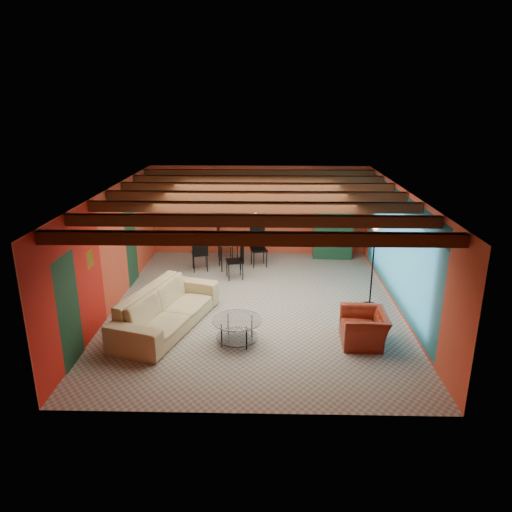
{
  "coord_description": "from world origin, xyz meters",
  "views": [
    {
      "loc": [
        0.26,
        -10.15,
        4.57
      ],
      "look_at": [
        0.0,
        0.2,
        1.15
      ],
      "focal_mm": 33.41,
      "sensor_mm": 36.0,
      "label": 1
    }
  ],
  "objects_px": {
    "potted_plant": "(334,186)",
    "vase": "(229,227)",
    "coffee_table": "(237,331)",
    "dining_table": "(230,249)",
    "armoire": "(332,226)",
    "armchair": "(364,328)",
    "floor_lamp": "(373,265)",
    "sofa": "(167,309)"
  },
  "relations": [
    {
      "from": "floor_lamp",
      "to": "armchair",
      "type": "bearing_deg",
      "value": -105.31
    },
    {
      "from": "dining_table",
      "to": "vase",
      "type": "distance_m",
      "value": 0.65
    },
    {
      "from": "dining_table",
      "to": "potted_plant",
      "type": "distance_m",
      "value": 3.58
    },
    {
      "from": "floor_lamp",
      "to": "sofa",
      "type": "bearing_deg",
      "value": -164.91
    },
    {
      "from": "armchair",
      "to": "armoire",
      "type": "xyz_separation_m",
      "value": [
        0.04,
        5.4,
        0.65
      ]
    },
    {
      "from": "dining_table",
      "to": "armoire",
      "type": "xyz_separation_m",
      "value": [
        3.0,
        1.12,
        0.41
      ]
    },
    {
      "from": "coffee_table",
      "to": "armoire",
      "type": "distance_m",
      "value": 6.06
    },
    {
      "from": "armoire",
      "to": "coffee_table",
      "type": "bearing_deg",
      "value": -111.85
    },
    {
      "from": "sofa",
      "to": "dining_table",
      "type": "relative_size",
      "value": 1.33
    },
    {
      "from": "floor_lamp",
      "to": "potted_plant",
      "type": "relative_size",
      "value": 4.29
    },
    {
      "from": "sofa",
      "to": "coffee_table",
      "type": "relative_size",
      "value": 2.94
    },
    {
      "from": "potted_plant",
      "to": "vase",
      "type": "relative_size",
      "value": 2.59
    },
    {
      "from": "armchair",
      "to": "dining_table",
      "type": "bearing_deg",
      "value": -143.38
    },
    {
      "from": "floor_lamp",
      "to": "vase",
      "type": "height_order",
      "value": "floor_lamp"
    },
    {
      "from": "armoire",
      "to": "floor_lamp",
      "type": "xyz_separation_m",
      "value": [
        0.45,
        -3.62,
        0.04
      ]
    },
    {
      "from": "potted_plant",
      "to": "coffee_table",
      "type": "bearing_deg",
      "value": -114.83
    },
    {
      "from": "coffee_table",
      "to": "vase",
      "type": "xyz_separation_m",
      "value": [
        -0.48,
        4.34,
        0.97
      ]
    },
    {
      "from": "floor_lamp",
      "to": "potted_plant",
      "type": "distance_m",
      "value": 3.83
    },
    {
      "from": "potted_plant",
      "to": "floor_lamp",
      "type": "bearing_deg",
      "value": -82.95
    },
    {
      "from": "coffee_table",
      "to": "potted_plant",
      "type": "distance_m",
      "value": 6.31
    },
    {
      "from": "armchair",
      "to": "coffee_table",
      "type": "bearing_deg",
      "value": -86.81
    },
    {
      "from": "armoire",
      "to": "potted_plant",
      "type": "xyz_separation_m",
      "value": [
        0.0,
        0.0,
        1.2
      ]
    },
    {
      "from": "armchair",
      "to": "coffee_table",
      "type": "relative_size",
      "value": 1.01
    },
    {
      "from": "armoire",
      "to": "floor_lamp",
      "type": "relative_size",
      "value": 0.96
    },
    {
      "from": "floor_lamp",
      "to": "armoire",
      "type": "bearing_deg",
      "value": 97.05
    },
    {
      "from": "dining_table",
      "to": "floor_lamp",
      "type": "relative_size",
      "value": 1.08
    },
    {
      "from": "dining_table",
      "to": "armoire",
      "type": "distance_m",
      "value": 3.23
    },
    {
      "from": "dining_table",
      "to": "floor_lamp",
      "type": "bearing_deg",
      "value": -36.0
    },
    {
      "from": "coffee_table",
      "to": "floor_lamp",
      "type": "xyz_separation_m",
      "value": [
        2.97,
        1.83,
        0.76
      ]
    },
    {
      "from": "sofa",
      "to": "coffee_table",
      "type": "bearing_deg",
      "value": -95.06
    },
    {
      "from": "coffee_table",
      "to": "vase",
      "type": "height_order",
      "value": "vase"
    },
    {
      "from": "armoire",
      "to": "vase",
      "type": "xyz_separation_m",
      "value": [
        -3.0,
        -1.12,
        0.25
      ]
    },
    {
      "from": "armchair",
      "to": "potted_plant",
      "type": "height_order",
      "value": "potted_plant"
    },
    {
      "from": "armoire",
      "to": "floor_lamp",
      "type": "distance_m",
      "value": 3.65
    },
    {
      "from": "armchair",
      "to": "coffee_table",
      "type": "height_order",
      "value": "armchair"
    },
    {
      "from": "armoire",
      "to": "armchair",
      "type": "bearing_deg",
      "value": -87.43
    },
    {
      "from": "armchair",
      "to": "armoire",
      "type": "bearing_deg",
      "value": -178.44
    },
    {
      "from": "sofa",
      "to": "floor_lamp",
      "type": "relative_size",
      "value": 1.43
    },
    {
      "from": "armchair",
      "to": "potted_plant",
      "type": "xyz_separation_m",
      "value": [
        0.04,
        5.4,
        1.85
      ]
    },
    {
      "from": "coffee_table",
      "to": "potted_plant",
      "type": "bearing_deg",
      "value": 65.17
    },
    {
      "from": "dining_table",
      "to": "armoire",
      "type": "bearing_deg",
      "value": 20.44
    },
    {
      "from": "floor_lamp",
      "to": "potted_plant",
      "type": "xyz_separation_m",
      "value": [
        -0.45,
        3.62,
        1.17
      ]
    }
  ]
}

